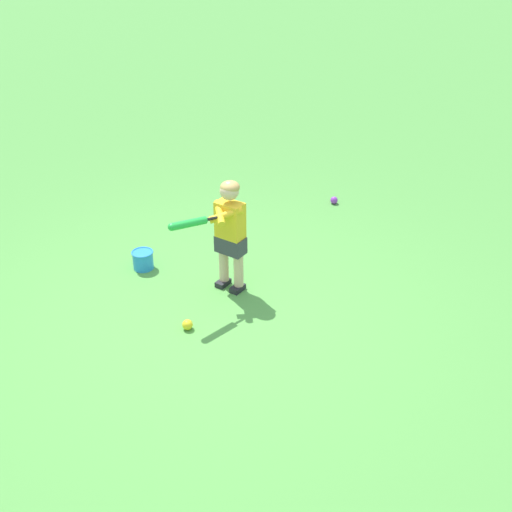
% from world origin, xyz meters
% --- Properties ---
extents(ground_plane, '(40.00, 40.00, 0.00)m').
position_xyz_m(ground_plane, '(0.00, 0.00, 0.00)').
color(ground_plane, '#519942').
extents(child_batter, '(0.77, 0.33, 1.08)m').
position_xyz_m(child_batter, '(-0.42, -0.14, 0.65)').
color(child_batter, '#232328').
rests_on(child_batter, ground).
extents(play_ball_far_left, '(0.09, 0.09, 0.09)m').
position_xyz_m(play_ball_far_left, '(-2.60, -0.40, 0.04)').
color(play_ball_far_left, purple).
rests_on(play_ball_far_left, ground).
extents(play_ball_behind_batter, '(0.09, 0.09, 0.09)m').
position_xyz_m(play_ball_behind_batter, '(0.29, 0.01, 0.05)').
color(play_ball_behind_batter, yellow).
rests_on(play_ball_behind_batter, ground).
extents(toy_bucket, '(0.22, 0.22, 0.19)m').
position_xyz_m(toy_bucket, '(-0.15, -1.03, 0.10)').
color(toy_bucket, '#2884DB').
rests_on(toy_bucket, ground).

